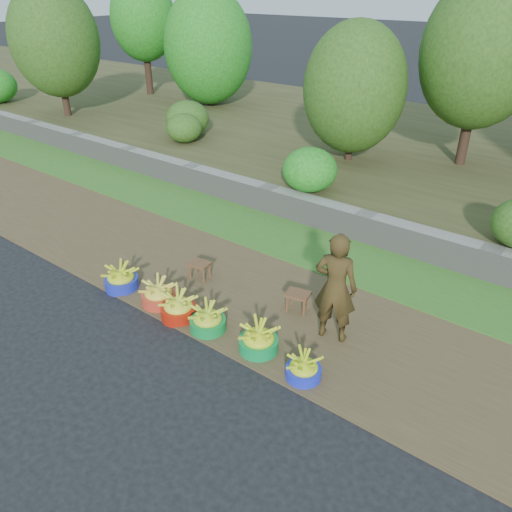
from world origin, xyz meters
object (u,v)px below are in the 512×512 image
Objects in this scene: basin_a at (121,279)px; basin_f at (304,369)px; basin_d at (208,320)px; basin_e at (259,340)px; basin_b at (159,294)px; stool_left at (200,266)px; stool_right at (298,296)px; vendor_woman at (336,288)px; basin_c at (178,308)px.

basin_a is 3.40m from basin_f.
basin_e is at bearing 5.44° from basin_d.
basin_f is (0.75, -0.08, -0.03)m from basin_e.
basin_b reaches higher than stool_left.
stool_right is (-0.85, 1.14, 0.11)m from basin_f.
basin_e reaches higher than basin_f.
stool_right is 0.25× the size of vendor_woman.
vendor_woman reaches higher than basin_c.
basin_b is 0.91m from stool_left.
basin_c reaches higher than stool_left.
basin_b is at bearing -178.21° from basin_e.
stool_right is at bearing -31.63° from vendor_woman.
stool_left is (-1.85, 0.84, 0.08)m from basin_e.
basin_d reaches higher than basin_f.
basin_c is 1.17× the size of basin_f.
vendor_woman is (-0.14, 0.92, 0.66)m from basin_f.
basin_a is at bearing 2.25° from vendor_woman.
vendor_woman reaches higher than stool_left.
vendor_woman is (1.98, 0.96, 0.63)m from basin_c.
basin_e is at bearing -24.55° from stool_left.
basin_e is 2.03m from stool_left.
basin_a is 0.34× the size of vendor_woman.
vendor_woman is (0.62, 0.84, 0.63)m from basin_e.
basin_c is (0.48, -0.06, -0.00)m from basin_b.
stool_right is (1.75, 1.12, 0.09)m from basin_b.
vendor_woman is (2.46, 0.90, 0.63)m from basin_b.
vendor_woman is (2.47, -0.01, 0.55)m from stool_left.
basin_b is 0.33× the size of vendor_woman.
basin_e reaches higher than basin_c.
basin_c is 0.33× the size of vendor_woman.
basin_e is (1.84, 0.06, 0.00)m from basin_b.
stool_left is at bearing -172.90° from stool_right.
stool_right is (1.76, 0.22, 0.00)m from stool_left.
vendor_woman is at bearing 32.42° from basin_d.
basin_b is at bearing 178.78° from basin_d.
stool_left is at bearing 90.35° from basin_b.
basin_d is 1.83m from vendor_woman.
basin_c is at bearing -63.20° from stool_left.
basin_c is 1.03× the size of basin_d.
basin_c is 0.99× the size of basin_e.
vendor_woman is at bearing 53.71° from basin_e.
basin_d is 1.58m from basin_f.
basin_d reaches higher than stool_right.
vendor_woman reaches higher than basin_b.
stool_right is at bearing 57.23° from basin_d.
basin_e is (2.64, 0.12, 0.00)m from basin_a.
basin_d is at bearing -1.22° from basin_b.
basin_e reaches higher than stool_left.
basin_e is 1.22m from vendor_woman.
stool_right is at bearing 32.64° from basin_b.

